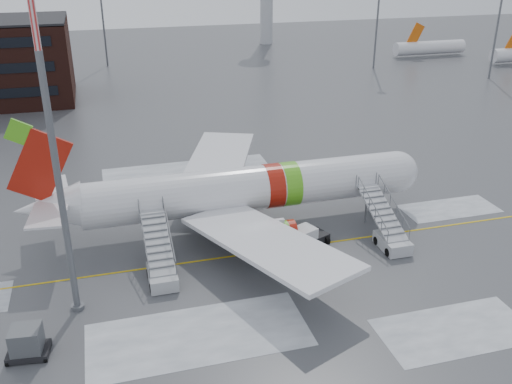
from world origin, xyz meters
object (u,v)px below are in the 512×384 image
object	(u,v)px
airstair_fwd	(389,233)
light_mast_near	(54,150)
airstair_aft	(161,265)
pushback_tug	(308,237)
uld_container	(27,343)
airliner	(239,190)

from	to	relation	value
airstair_fwd	light_mast_near	distance (m)	26.82
airstair_aft	pushback_tug	bearing A→B (deg)	7.30
pushback_tug	uld_container	size ratio (longest dim) A/B	1.34
airliner	light_mast_near	bearing A→B (deg)	-146.88
airstair_fwd	uld_container	size ratio (longest dim) A/B	2.96
airstair_aft	light_mast_near	xyz separation A→B (m)	(-5.99, -2.36, 10.42)
airliner	airstair_fwd	world-z (taller)	airliner
light_mast_near	airstair_fwd	bearing A→B (deg)	5.48
airstair_fwd	light_mast_near	bearing A→B (deg)	-174.52
airstair_fwd	airstair_aft	world-z (taller)	same
airliner	pushback_tug	distance (m)	7.23
airstair_aft	light_mast_near	distance (m)	12.25
airstair_aft	pushback_tug	size ratio (longest dim) A/B	2.21
airstair_aft	pushback_tug	xyz separation A→B (m)	(12.17, 1.56, -0.29)
airliner	uld_container	bearing A→B (deg)	-141.49
airstair_fwd	airstair_aft	xyz separation A→B (m)	(-18.61, 0.00, 0.00)
airstair_fwd	airstair_aft	distance (m)	18.61
pushback_tug	light_mast_near	xyz separation A→B (m)	(-18.17, -3.92, 10.70)
airstair_aft	airliner	bearing A→B (deg)	40.52
pushback_tug	light_mast_near	bearing A→B (deg)	-167.82
airstair_aft	light_mast_near	world-z (taller)	light_mast_near
airstair_fwd	light_mast_near	world-z (taller)	light_mast_near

